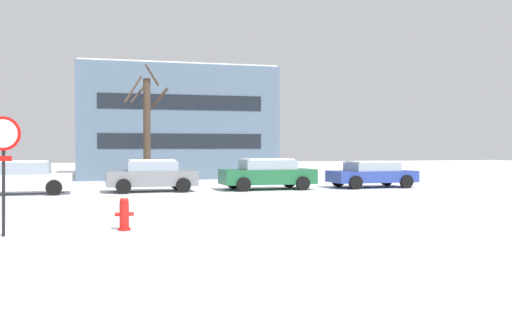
# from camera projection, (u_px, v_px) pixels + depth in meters

# --- Properties ---
(ground_plane) EXTENTS (120.00, 120.00, 0.00)m
(ground_plane) POSITION_uv_depth(u_px,v_px,m) (74.00, 220.00, 15.13)
(ground_plane) COLOR white
(road_surface) EXTENTS (80.00, 9.27, 0.00)m
(road_surface) POSITION_uv_depth(u_px,v_px,m) (81.00, 206.00, 18.65)
(road_surface) COLOR silver
(road_surface) RESTS_ON ground
(stop_sign) EXTENTS (0.75, 0.20, 2.64)m
(stop_sign) POSITION_uv_depth(u_px,v_px,m) (3.00, 152.00, 12.36)
(stop_sign) COLOR black
(stop_sign) RESTS_ON ground
(fire_hydrant) EXTENTS (0.44, 0.30, 0.83)m
(fire_hydrant) POSITION_uv_depth(u_px,v_px,m) (124.00, 213.00, 13.24)
(fire_hydrant) COLOR red
(fire_hydrant) RESTS_ON ground
(parked_car_white) EXTENTS (4.00, 2.18, 1.41)m
(parked_car_white) POSITION_uv_depth(u_px,v_px,m) (23.00, 177.00, 23.45)
(parked_car_white) COLOR white
(parked_car_white) RESTS_ON ground
(parked_car_gray) EXTENTS (3.96, 2.08, 1.42)m
(parked_car_gray) POSITION_uv_depth(u_px,v_px,m) (152.00, 175.00, 24.89)
(parked_car_gray) COLOR slate
(parked_car_gray) RESTS_ON ground
(parked_car_green) EXTENTS (4.39, 2.15, 1.44)m
(parked_car_green) POSITION_uv_depth(u_px,v_px,m) (267.00, 174.00, 26.18)
(parked_car_green) COLOR #1E6038
(parked_car_green) RESTS_ON ground
(parked_car_blue) EXTENTS (4.22, 2.22, 1.29)m
(parked_car_blue) POSITION_uv_depth(u_px,v_px,m) (372.00, 174.00, 27.53)
(parked_car_blue) COLOR #283D93
(parked_car_blue) RESTS_ON ground
(tree_far_mid) EXTENTS (2.32, 1.83, 6.16)m
(tree_far_mid) POSITION_uv_depth(u_px,v_px,m) (147.00, 127.00, 28.87)
(tree_far_mid) COLOR #423326
(tree_far_mid) RESTS_ON ground
(building_far_left) EXTENTS (12.37, 11.21, 7.16)m
(building_far_left) POSITION_uv_depth(u_px,v_px,m) (172.00, 124.00, 39.38)
(building_far_left) COLOR slate
(building_far_left) RESTS_ON ground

